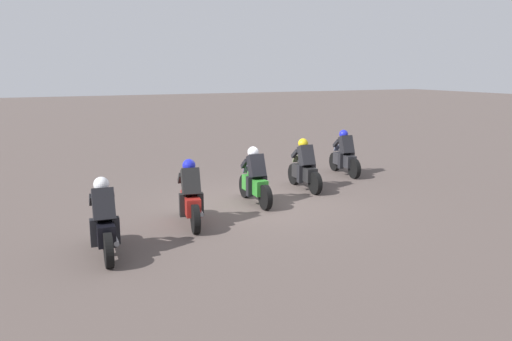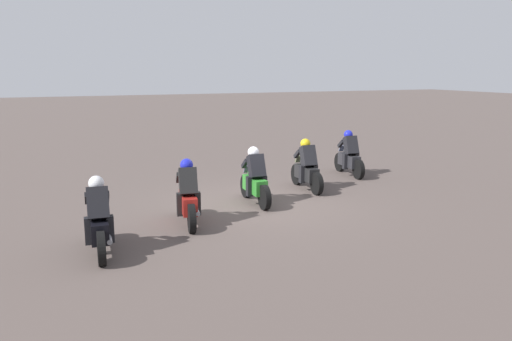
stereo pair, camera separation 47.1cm
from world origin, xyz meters
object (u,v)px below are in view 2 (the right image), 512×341
object	(u,v)px
rider_lane_a	(349,157)
rider_lane_d	(188,197)
rider_lane_b	(307,169)
rider_lane_e	(99,222)
rider_lane_c	(255,180)

from	to	relation	value
rider_lane_a	rider_lane_d	xyz separation A→B (m)	(-3.26, 6.55, 0.00)
rider_lane_b	rider_lane_e	world-z (taller)	same
rider_lane_c	rider_lane_d	world-z (taller)	same
rider_lane_e	rider_lane_a	bearing A→B (deg)	-58.14
rider_lane_b	rider_lane_e	xyz separation A→B (m)	(-3.14, 6.32, 0.00)
rider_lane_d	rider_lane_c	bearing A→B (deg)	-52.83
rider_lane_a	rider_lane_c	size ratio (longest dim) A/B	1.00
rider_lane_e	rider_lane_c	bearing A→B (deg)	-57.25
rider_lane_c	rider_lane_e	bearing A→B (deg)	121.32
rider_lane_b	rider_lane_d	bearing A→B (deg)	119.53
rider_lane_a	rider_lane_c	bearing A→B (deg)	123.81
rider_lane_a	rider_lane_e	distance (m)	9.75
rider_lane_c	rider_lane_d	xyz separation A→B (m)	(-1.09, 2.15, 0.00)
rider_lane_a	rider_lane_e	xyz separation A→B (m)	(-4.44, 8.68, 0.00)
rider_lane_c	rider_lane_e	size ratio (longest dim) A/B	1.00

